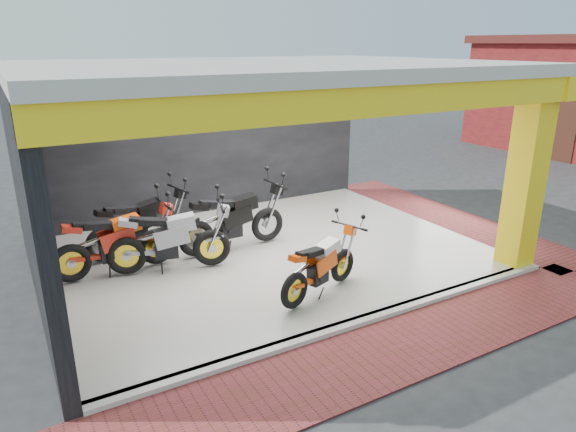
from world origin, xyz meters
TOP-DOWN VIEW (x-y plane):
  - ground at (0.00, 0.00)m, footprint 80.00×80.00m
  - showroom_floor at (0.00, 2.00)m, footprint 8.00×6.00m
  - showroom_ceiling at (0.00, 2.00)m, footprint 8.40×6.40m
  - back_wall at (0.00, 5.10)m, footprint 8.20×0.20m
  - left_wall at (-4.10, 2.00)m, footprint 0.20×6.20m
  - corner_column at (3.75, -0.75)m, footprint 0.50×0.50m
  - header_beam_front at (0.00, -1.00)m, footprint 8.40×0.30m
  - header_beam_right at (4.00, 2.00)m, footprint 0.30×6.40m
  - floor_kerb at (0.00, -1.02)m, footprint 8.00×0.20m
  - paver_front at (0.00, -1.80)m, footprint 9.00×1.40m
  - paver_right at (4.80, 2.00)m, footprint 1.40×7.00m
  - moto_hero at (0.43, 0.15)m, footprint 2.07×1.32m
  - moto_row_a at (-1.26, 1.86)m, footprint 2.45×1.42m
  - moto_row_b at (0.19, 2.45)m, footprint 2.41×0.95m
  - moto_row_c at (-2.11, 2.44)m, footprint 2.31×0.91m
  - moto_row_d at (-1.53, 3.33)m, footprint 2.35×1.24m

SIDE VIEW (x-z plane):
  - ground at x=0.00m, z-range 0.00..0.00m
  - paver_front at x=0.00m, z-range 0.00..0.03m
  - paver_right at x=4.80m, z-range 0.00..0.03m
  - showroom_floor at x=0.00m, z-range 0.00..0.10m
  - floor_kerb at x=0.00m, z-range 0.00..0.10m
  - moto_hero at x=0.43m, z-range 0.10..1.29m
  - moto_row_d at x=-1.53m, z-range 0.10..1.47m
  - moto_row_c at x=-2.11m, z-range 0.10..1.50m
  - moto_row_a at x=-1.26m, z-range 0.10..1.51m
  - moto_row_b at x=0.19m, z-range 0.10..1.55m
  - back_wall at x=0.00m, z-range 0.00..3.50m
  - left_wall at x=-4.10m, z-range 0.00..3.50m
  - corner_column at x=3.75m, z-range 0.00..3.50m
  - header_beam_front at x=0.00m, z-range 3.10..3.50m
  - header_beam_right at x=4.00m, z-range 3.10..3.50m
  - showroom_ceiling at x=0.00m, z-range 3.50..3.70m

